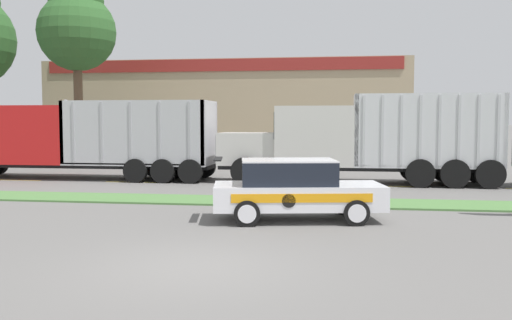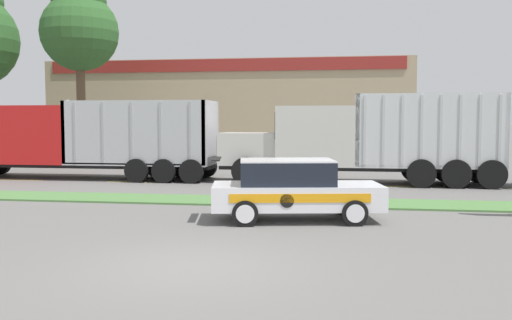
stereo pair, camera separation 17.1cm
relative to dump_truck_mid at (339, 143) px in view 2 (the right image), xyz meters
The scene contains 11 objects.
ground_plane 14.37m from the dump_truck_mid, 99.88° to the right, with size 600.00×600.00×0.00m, color slate.
grass_verge 6.62m from the dump_truck_mid, 112.48° to the right, with size 120.00×2.05×0.06m, color #517F42.
centre_line_2 14.09m from the dump_truck_mid, behind, with size 2.40×0.14×0.01m, color yellow.
centre_line_3 8.77m from the dump_truck_mid, behind, with size 2.40×0.14×0.01m, color yellow.
centre_line_4 3.69m from the dump_truck_mid, 164.17° to the right, with size 2.40×0.14×0.01m, color yellow.
centre_line_5 2.94m from the dump_truck_mid, 21.84° to the right, with size 2.40×0.14×0.01m, color yellow.
dump_truck_mid is the anchor object (origin of this frame).
dump_truck_far_right 12.48m from the dump_truck_mid, behind, with size 12.07×2.78×3.51m.
rally_car 9.16m from the dump_truck_mid, 96.61° to the right, with size 4.64×2.57×1.64m.
store_building_backdrop 21.00m from the dump_truck_mid, 112.20° to the left, with size 25.17×12.10×6.71m.
tree_behind_centre 18.52m from the dump_truck_mid, 151.97° to the left, with size 4.57×4.57×11.22m.
Camera 2 is at (2.74, -9.80, 2.63)m, focal length 40.00 mm.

